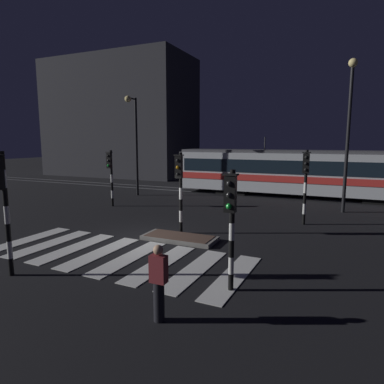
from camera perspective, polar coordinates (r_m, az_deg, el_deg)
The scene contains 15 objects.
ground_plane at distance 13.51m, azimuth -8.02°, elevation -8.11°, with size 120.00×120.00×0.00m, color black.
rail_near at distance 24.72m, azimuth 7.53°, elevation -0.43°, with size 80.00×0.12×0.03m, color #59595E.
rail_far at distance 26.08m, azimuth 8.43°, elevation 0.03°, with size 80.00×0.12×0.03m, color #59595E.
crosswalk_zebra at distance 12.01m, azimuth -12.98°, elevation -10.36°, with size 9.31×3.93×0.02m.
traffic_island at distance 13.41m, azimuth -2.13°, elevation -7.77°, with size 2.92×1.22×0.18m.
traffic_light_kerb_mid_left at distance 10.76m, azimuth -29.42°, elevation -0.50°, with size 0.36×0.42×3.60m.
traffic_light_median_centre at distance 13.89m, azimuth -2.08°, elevation 1.93°, with size 0.36×0.42×3.41m.
traffic_light_corner_far_right at distance 16.24m, azimuth 18.67°, elevation 2.59°, with size 0.36×0.42×3.47m.
traffic_light_corner_far_left at distance 20.44m, azimuth -13.63°, elevation 3.70°, with size 0.36×0.42×3.34m.
traffic_light_corner_near_right at distance 8.50m, azimuth 6.61°, elevation -3.52°, with size 0.36×0.42×3.17m.
street_lamp_trackside_left at distance 24.11m, azimuth -9.76°, elevation 9.72°, with size 0.44×1.21×6.87m.
street_lamp_trackside_right at distance 19.72m, azimuth 25.03°, elevation 10.94°, with size 0.44×1.21×7.89m.
tram at distance 24.34m, azimuth 18.18°, elevation 3.20°, with size 17.82×2.58×4.15m.
pedestrian_waiting_at_kerb at distance 7.49m, azimuth -5.65°, elevation -14.98°, with size 0.36×0.24×1.71m.
building_backdrop at distance 40.06m, azimuth -12.06°, elevation 12.07°, with size 16.29×8.00×12.82m, color #2D2D33.
Camera 1 is at (6.94, -10.93, 3.87)m, focal length 31.54 mm.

